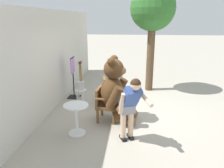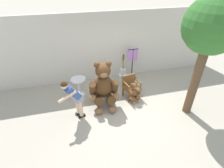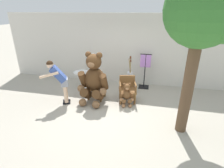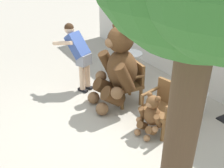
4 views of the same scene
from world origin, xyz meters
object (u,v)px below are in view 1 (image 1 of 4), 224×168
at_px(teddy_bear_large, 116,90).
at_px(clothing_display_stand, 73,77).
at_px(white_stool, 81,93).
at_px(wooden_chair_left, 105,103).
at_px(person_visitor, 130,104).
at_px(teddy_bear_small, 119,93).
at_px(patio_tree, 154,11).
at_px(brush_bucket, 81,83).
at_px(round_side_table, 76,116).
at_px(wooden_chair_right, 110,90).

xyz_separation_m(teddy_bear_large, clothing_display_stand, (1.58, 1.54, -0.11)).
xyz_separation_m(white_stool, clothing_display_stand, (0.53, 0.38, 0.36)).
relative_size(wooden_chair_left, person_visitor, 0.58).
xyz_separation_m(teddy_bear_small, patio_tree, (1.63, -1.04, 2.43)).
height_order(white_stool, patio_tree, patio_tree).
xyz_separation_m(brush_bucket, clothing_display_stand, (0.53, 0.38, 0.06)).
distance_m(white_stool, round_side_table, 1.87).
relative_size(wooden_chair_right, person_visitor, 0.58).
bearing_deg(person_visitor, wooden_chair_left, 32.56).
distance_m(teddy_bear_large, round_side_table, 1.20).
relative_size(person_visitor, white_stool, 3.22).
height_order(wooden_chair_left, person_visitor, person_visitor).
bearing_deg(person_visitor, teddy_bear_large, 20.77).
bearing_deg(white_stool, round_side_table, -169.46).
bearing_deg(teddy_bear_small, teddy_bear_large, 179.49).
relative_size(person_visitor, brush_bucket, 1.65).
bearing_deg(clothing_display_stand, white_stool, -144.90).
distance_m(teddy_bear_small, person_visitor, 2.21).
distance_m(teddy_bear_small, white_stool, 1.18).
distance_m(wooden_chair_left, clothing_display_stand, 2.03).
bearing_deg(round_side_table, white_stool, 10.54).
xyz_separation_m(teddy_bear_large, person_visitor, (-1.01, -0.38, 0.07)).
bearing_deg(patio_tree, teddy_bear_large, 158.97).
xyz_separation_m(wooden_chair_right, white_stool, (-0.03, 0.90, -0.11)).
xyz_separation_m(wooden_chair_right, patio_tree, (1.66, -1.32, 2.34)).
bearing_deg(wooden_chair_left, teddy_bear_large, -93.00).
distance_m(wooden_chair_left, round_side_table, 0.97).
bearing_deg(brush_bucket, white_stool, 90.45).
bearing_deg(wooden_chair_left, patio_tree, -25.93).
bearing_deg(patio_tree, round_side_table, 151.95).
xyz_separation_m(white_stool, brush_bucket, (0.00, -0.00, 0.30)).
height_order(wooden_chair_left, teddy_bear_large, teddy_bear_large).
bearing_deg(white_stool, patio_tree, -52.72).
bearing_deg(patio_tree, clothing_display_stand, 113.98).
xyz_separation_m(wooden_chair_left, patio_tree, (2.72, -1.32, 2.34)).
height_order(wooden_chair_left, teddy_bear_small, wooden_chair_left).
distance_m(teddy_bear_small, patio_tree, 3.11).
height_order(wooden_chair_right, teddy_bear_small, wooden_chair_right).
bearing_deg(brush_bucket, patio_tree, -52.70).
bearing_deg(teddy_bear_small, round_side_table, 156.15).
distance_m(wooden_chair_right, brush_bucket, 0.92).
distance_m(round_side_table, patio_tree, 4.63).
xyz_separation_m(teddy_bear_small, white_stool, (-0.05, 1.18, -0.02)).
relative_size(teddy_bear_large, round_side_table, 2.34).
xyz_separation_m(wooden_chair_left, brush_bucket, (1.03, 0.89, 0.20)).
bearing_deg(white_stool, wooden_chair_left, -139.15).
distance_m(wooden_chair_left, teddy_bear_small, 1.13).
distance_m(person_visitor, brush_bucket, 2.59).
bearing_deg(round_side_table, patio_tree, -28.05).
bearing_deg(wooden_chair_left, person_visitor, -147.44).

